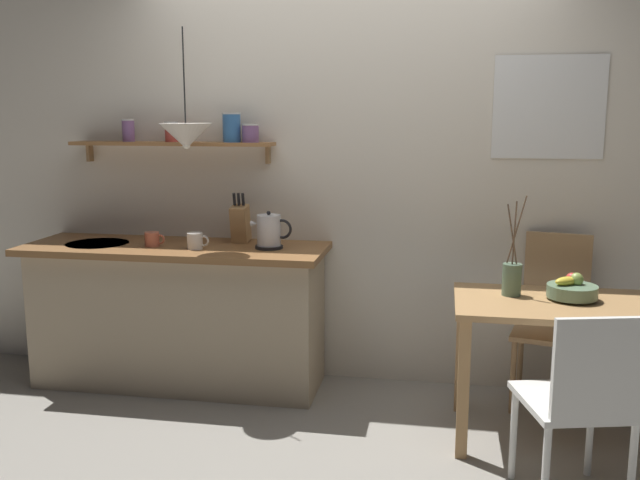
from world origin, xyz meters
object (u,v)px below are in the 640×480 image
object	(u,v)px
twig_vase	(512,278)
dining_chair_far	(554,313)
electric_kettle	(269,232)
coffee_mug_by_sink	(153,239)
fruit_bowl	(572,289)
coffee_mug_spare	(195,241)
pendant_lamp	(186,136)
dining_chair_near	(582,398)
knife_block	(240,223)
dining_table	(555,326)

from	to	relation	value
twig_vase	dining_chair_far	bearing A→B (deg)	54.98
electric_kettle	coffee_mug_by_sink	xyz separation A→B (m)	(-0.70, -0.06, -0.06)
coffee_mug_by_sink	fruit_bowl	bearing A→B (deg)	-6.24
coffee_mug_spare	pendant_lamp	size ratio (longest dim) A/B	0.20
dining_chair_near	knife_block	size ratio (longest dim) A/B	2.85
knife_block	coffee_mug_spare	xyz separation A→B (m)	(-0.20, -0.25, -0.07)
twig_vase	knife_block	size ratio (longest dim) A/B	1.69
dining_chair_far	coffee_mug_by_sink	xyz separation A→B (m)	(-2.34, -0.18, 0.39)
dining_table	knife_block	bearing A→B (deg)	163.57
electric_kettle	pendant_lamp	size ratio (longest dim) A/B	0.37
knife_block	coffee_mug_by_sink	world-z (taller)	knife_block
fruit_bowl	electric_kettle	xyz separation A→B (m)	(-1.65, 0.32, 0.19)
knife_block	pendant_lamp	world-z (taller)	pendant_lamp
dining_chair_near	electric_kettle	world-z (taller)	electric_kettle
dining_chair_near	dining_chair_far	size ratio (longest dim) A/B	0.89
fruit_bowl	pendant_lamp	distance (m)	2.24
coffee_mug_by_sink	pendant_lamp	size ratio (longest dim) A/B	0.19
twig_vase	coffee_mug_by_sink	bearing A→B (deg)	173.78
coffee_mug_by_sink	pendant_lamp	bearing A→B (deg)	-13.47
pendant_lamp	dining_chair_near	bearing A→B (deg)	-24.00
coffee_mug_by_sink	dining_chair_near	bearing A→B (deg)	-22.89
dining_chair_near	knife_block	world-z (taller)	knife_block
dining_chair_far	pendant_lamp	world-z (taller)	pendant_lamp
twig_vase	coffee_mug_spare	xyz separation A→B (m)	(-1.78, 0.19, 0.10)
dining_table	twig_vase	bearing A→B (deg)	157.17
pendant_lamp	coffee_mug_spare	bearing A→B (deg)	41.04
coffee_mug_spare	fruit_bowl	bearing A→B (deg)	-6.06
dining_table	pendant_lamp	xyz separation A→B (m)	(-2.02, 0.25, 0.93)
dining_chair_far	knife_block	xyz separation A→B (m)	(-1.86, 0.04, 0.47)
dining_table	pendant_lamp	bearing A→B (deg)	172.85
dining_chair_near	dining_chair_far	distance (m)	1.15
twig_vase	dining_table	bearing A→B (deg)	-22.83
electric_kettle	coffee_mug_by_sink	world-z (taller)	electric_kettle
dining_chair_far	coffee_mug_spare	xyz separation A→B (m)	(-2.06, -0.21, 0.39)
dining_chair_near	fruit_bowl	world-z (taller)	dining_chair_near
fruit_bowl	coffee_mug_by_sink	world-z (taller)	coffee_mug_by_sink
dining_chair_far	fruit_bowl	xyz separation A→B (m)	(0.01, -0.43, 0.25)
fruit_bowl	knife_block	bearing A→B (deg)	165.86
twig_vase	pendant_lamp	bearing A→B (deg)	174.82
fruit_bowl	twig_vase	xyz separation A→B (m)	(-0.29, 0.03, 0.04)
electric_kettle	pendant_lamp	xyz separation A→B (m)	(-0.45, -0.12, 0.56)
dining_chair_far	coffee_mug_by_sink	distance (m)	2.38
dining_chair_near	twig_vase	distance (m)	0.84
pendant_lamp	dining_chair_far	bearing A→B (deg)	6.50
twig_vase	coffee_mug_spare	bearing A→B (deg)	173.99
fruit_bowl	coffee_mug_by_sink	distance (m)	2.37
knife_block	electric_kettle	bearing A→B (deg)	-35.03
electric_kettle	coffee_mug_by_sink	distance (m)	0.71
coffee_mug_by_sink	coffee_mug_spare	bearing A→B (deg)	-7.57
dining_chair_far	electric_kettle	size ratio (longest dim) A/B	4.00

